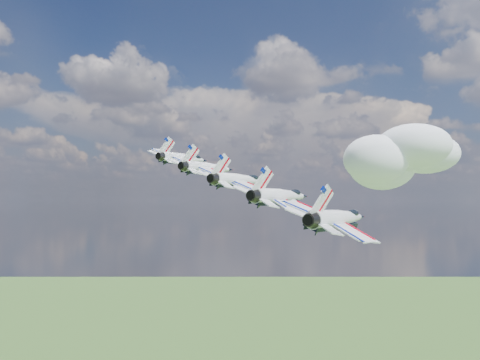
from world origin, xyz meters
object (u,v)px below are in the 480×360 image
(jet_0, at_px, (184,159))
(jet_4, at_px, (339,218))
(jet_2, at_px, (240,180))
(jet_3, at_px, (281,196))
(jet_1, at_px, (209,168))

(jet_0, relative_size, jet_4, 1.00)
(jet_0, distance_m, jet_2, 24.37)
(jet_0, height_order, jet_3, jet_0)
(jet_3, height_order, jet_4, jet_3)
(jet_1, distance_m, jet_4, 36.56)
(jet_1, distance_m, jet_3, 24.37)
(jet_1, relative_size, jet_3, 1.00)
(jet_3, bearing_deg, jet_1, 150.22)
(jet_1, relative_size, jet_4, 1.00)
(jet_1, bearing_deg, jet_3, -29.78)
(jet_0, relative_size, jet_2, 1.00)
(jet_2, bearing_deg, jet_4, -29.78)
(jet_4, bearing_deg, jet_2, 150.22)
(jet_3, xyz_separation_m, jet_4, (8.15, -8.74, -2.41))
(jet_4, bearing_deg, jet_3, 150.22)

